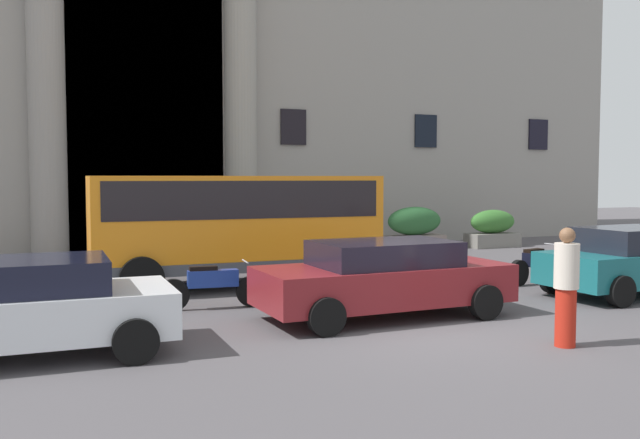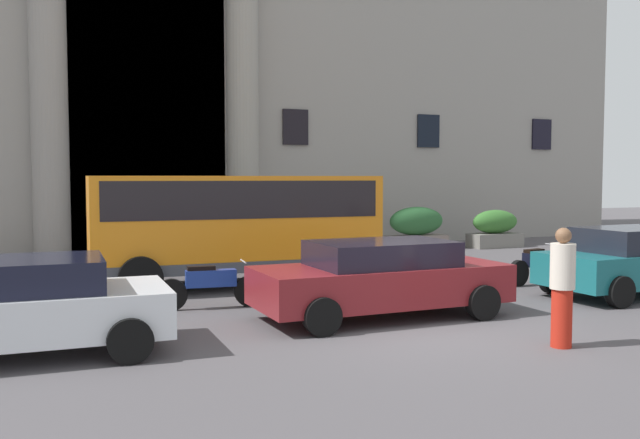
% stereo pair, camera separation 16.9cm
% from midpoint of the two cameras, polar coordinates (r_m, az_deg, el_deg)
% --- Properties ---
extents(ground_plane, '(80.00, 64.00, 0.12)m').
position_cam_midpoint_polar(ground_plane, '(11.54, 8.58, -9.29)').
color(ground_plane, '#4E4B4E').
extents(orange_minibus, '(6.46, 2.85, 2.52)m').
position_cam_midpoint_polar(orange_minibus, '(15.74, -6.80, -0.00)').
color(orange_minibus, orange).
rests_on(orange_minibus, ground_plane).
extents(bus_stop_sign, '(0.44, 0.08, 2.41)m').
position_cam_midpoint_polar(bus_stop_sign, '(19.21, 4.11, 0.58)').
color(bus_stop_sign, '#94A016').
rests_on(bus_stop_sign, ground_plane).
extents(hedge_planter_west, '(1.97, 0.84, 1.43)m').
position_cam_midpoint_polar(hedge_planter_west, '(20.65, -7.35, -1.48)').
color(hedge_planter_west, slate).
rests_on(hedge_planter_west, ground_plane).
extents(hedge_planter_entrance_left, '(2.13, 0.74, 1.48)m').
position_cam_midpoint_polar(hedge_planter_entrance_left, '(23.48, 8.25, -0.81)').
color(hedge_planter_entrance_left, gray).
rests_on(hedge_planter_entrance_left, ground_plane).
extents(hedge_planter_far_west, '(1.89, 0.86, 1.33)m').
position_cam_midpoint_polar(hedge_planter_far_west, '(25.01, 14.57, -0.79)').
color(hedge_planter_far_west, slate).
rests_on(hedge_planter_far_west, ground_plane).
extents(parked_sedan_far, '(3.98, 2.11, 1.44)m').
position_cam_midpoint_polar(parked_sedan_far, '(15.84, 24.84, -3.15)').
color(parked_sedan_far, '#186268').
rests_on(parked_sedan_far, ground_plane).
extents(parked_estate_mid, '(4.53, 2.05, 1.37)m').
position_cam_midpoint_polar(parked_estate_mid, '(12.22, 5.51, -4.85)').
color(parked_estate_mid, maroon).
rests_on(parked_estate_mid, ground_plane).
extents(parked_sedan_second, '(3.96, 2.15, 1.37)m').
position_cam_midpoint_polar(parked_sedan_second, '(10.39, -23.04, -6.64)').
color(parked_sedan_second, white).
rests_on(parked_sedan_second, ground_plane).
extents(scooter_by_planter, '(2.08, 0.55, 0.89)m').
position_cam_midpoint_polar(scooter_by_planter, '(13.16, -8.91, -5.39)').
color(scooter_by_planter, black).
rests_on(scooter_by_planter, ground_plane).
extents(motorcycle_far_end, '(2.01, 0.68, 0.89)m').
position_cam_midpoint_polar(motorcycle_far_end, '(16.84, 17.96, -3.56)').
color(motorcycle_far_end, black).
rests_on(motorcycle_far_end, ground_plane).
extents(pedestrian_woman_with_bag, '(0.36, 0.36, 1.76)m').
position_cam_midpoint_polar(pedestrian_woman_with_bag, '(10.68, 19.98, -5.31)').
color(pedestrian_woman_with_bag, red).
rests_on(pedestrian_woman_with_bag, ground_plane).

